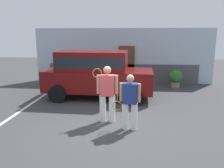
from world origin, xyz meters
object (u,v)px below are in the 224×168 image
at_px(tennis_player_woman, 130,102).
at_px(potted_plant_by_porch, 176,78).
at_px(parked_suv, 96,72).
at_px(tennis_player_man, 107,93).

height_order(tennis_player_woman, potted_plant_by_porch, tennis_player_woman).
xyz_separation_m(parked_suv, potted_plant_by_porch, (3.80, 2.44, -0.63)).
relative_size(parked_suv, tennis_player_man, 2.59).
bearing_deg(tennis_player_man, parked_suv, -76.41).
bearing_deg(parked_suv, tennis_player_man, -72.17).
relative_size(parked_suv, potted_plant_by_porch, 5.05).
height_order(parked_suv, potted_plant_by_porch, parked_suv).
xyz_separation_m(parked_suv, tennis_player_man, (0.80, -2.83, -0.20)).
distance_m(parked_suv, tennis_player_man, 2.95).
height_order(tennis_player_man, potted_plant_by_porch, tennis_player_man).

